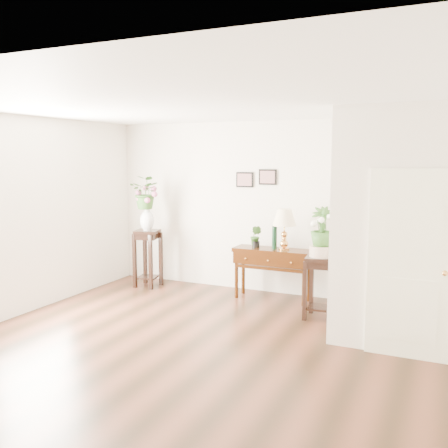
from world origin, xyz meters
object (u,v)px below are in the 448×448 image
Objects in this scene: table_lamp at (284,227)px; console_table at (272,274)px; plant_stand_b at (321,288)px; plant_stand_a at (148,258)px.

console_table is at bearing 180.00° from table_lamp.
table_lamp is at bearing 140.50° from plant_stand_b.
table_lamp is 0.73× the size of plant_stand_b.
plant_stand_a is 1.13× the size of plant_stand_b.
plant_stand_b reaches higher than console_table.
console_table is 1.09m from plant_stand_b.
table_lamp is at bearing 2.97° from plant_stand_a.
plant_stand_a reaches higher than console_table.
plant_stand_b is at bearing -33.38° from console_table.
plant_stand_a is at bearing -177.03° from table_lamp.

